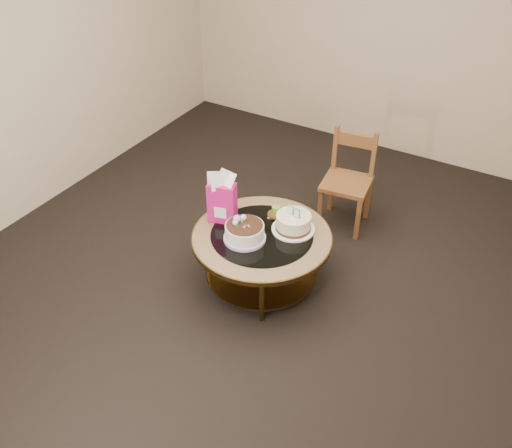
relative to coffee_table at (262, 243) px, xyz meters
The scene contains 8 objects.
ground 0.38m from the coffee_table, 164.05° to the left, with size 5.00×5.00×0.00m, color black.
room_walls 1.16m from the coffee_table, 164.05° to the left, with size 4.52×5.02×2.61m.
coffee_table is the anchor object (origin of this frame).
decorated_cake 0.19m from the coffee_table, 125.59° to the right, with size 0.30×0.30×0.18m.
cream_cake 0.27m from the coffee_table, 44.08° to the left, with size 0.31×0.31×0.20m.
gift_bag 0.44m from the coffee_table, behind, with size 0.22×0.18×0.40m.
pillar_candle 0.27m from the coffee_table, 94.73° to the left, with size 0.13×0.13×0.10m.
dining_chair 1.07m from the coffee_table, 77.95° to the left, with size 0.43×0.43×0.83m.
Camera 1 is at (1.60, -2.82, 2.95)m, focal length 40.00 mm.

